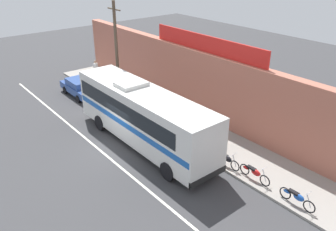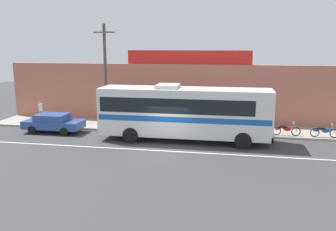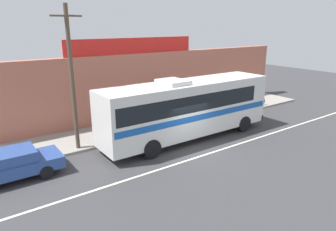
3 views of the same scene
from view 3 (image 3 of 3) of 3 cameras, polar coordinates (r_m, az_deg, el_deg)
ground_plane at (r=17.34m, az=5.05°, el=-6.51°), size 70.00×70.00×0.00m
sidewalk_slab at (r=21.25m, az=-4.06°, el=-1.81°), size 30.00×3.60×0.14m
storefront_facade at (r=22.46m, az=-7.07°, el=5.27°), size 30.00×0.70×4.80m
storefront_billboard at (r=22.24m, az=-6.50°, el=12.86°), size 10.00×0.12×1.10m
road_center_stripe at (r=16.79m, az=6.83°, el=-7.35°), size 30.00×0.14×0.01m
intercity_bus at (r=18.39m, az=3.55°, el=1.73°), size 11.28×2.65×3.78m
parked_car at (r=15.66m, az=-27.24°, el=-8.11°), size 4.26×1.91×1.37m
utility_pole at (r=16.90m, az=-17.56°, el=6.76°), size 1.60×0.22×7.69m
motorcycle_purple at (r=23.54m, az=10.10°, el=1.08°), size 1.84×0.56×0.94m
motorcycle_orange at (r=24.92m, az=12.76°, el=1.80°), size 1.92×0.56×0.94m
motorcycle_blue at (r=26.76m, az=16.43°, el=2.55°), size 1.87×0.56×0.94m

